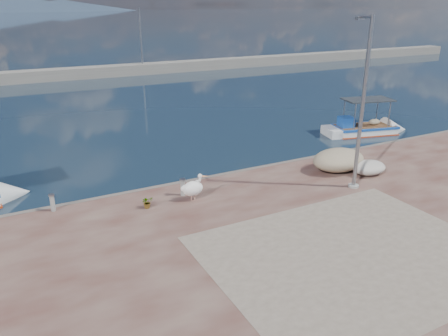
% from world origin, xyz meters
% --- Properties ---
extents(ground, '(1400.00, 1400.00, 0.00)m').
position_xyz_m(ground, '(0.00, 0.00, 0.00)').
color(ground, '#162635').
rests_on(ground, ground).
extents(quay, '(44.00, 22.00, 0.50)m').
position_xyz_m(quay, '(0.00, -6.00, 0.25)').
color(quay, '#4B2520').
rests_on(quay, ground).
extents(quay_patch, '(9.00, 7.00, 0.01)m').
position_xyz_m(quay_patch, '(1.00, -3.00, 0.50)').
color(quay_patch, gray).
rests_on(quay_patch, quay).
extents(breakwater, '(120.00, 2.20, 7.50)m').
position_xyz_m(breakwater, '(-0.00, 40.00, 0.60)').
color(breakwater, gray).
rests_on(breakwater, ground).
extents(boat_right, '(5.75, 3.05, 2.64)m').
position_xyz_m(boat_right, '(12.57, 8.30, 0.21)').
color(boat_right, white).
rests_on(boat_right, ground).
extents(pelican, '(1.16, 0.70, 1.10)m').
position_xyz_m(pelican, '(-1.79, 3.03, 1.02)').
color(pelican, tan).
rests_on(pelican, quay).
extents(lamp_post, '(0.44, 0.96, 7.00)m').
position_xyz_m(lamp_post, '(4.85, 1.08, 3.80)').
color(lamp_post, gray).
rests_on(lamp_post, quay).
extents(bollard_near, '(0.24, 0.24, 0.73)m').
position_xyz_m(bollard_near, '(-1.98, 3.65, 0.90)').
color(bollard_near, gray).
rests_on(bollard_near, quay).
extents(bollard_far, '(0.23, 0.23, 0.69)m').
position_xyz_m(bollard_far, '(-6.90, 4.60, 0.87)').
color(bollard_far, gray).
rests_on(bollard_far, quay).
extents(potted_plant, '(0.47, 0.43, 0.47)m').
position_xyz_m(potted_plant, '(-3.65, 3.19, 0.74)').
color(potted_plant, '#33722D').
rests_on(potted_plant, quay).
extents(net_pile_d, '(1.67, 1.25, 0.62)m').
position_xyz_m(net_pile_d, '(6.54, 1.90, 0.81)').
color(net_pile_d, beige).
rests_on(net_pile_d, quay).
extents(net_pile_c, '(2.63, 1.88, 1.03)m').
position_xyz_m(net_pile_c, '(5.61, 2.93, 1.02)').
color(net_pile_c, '#C6B593').
rests_on(net_pile_c, quay).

